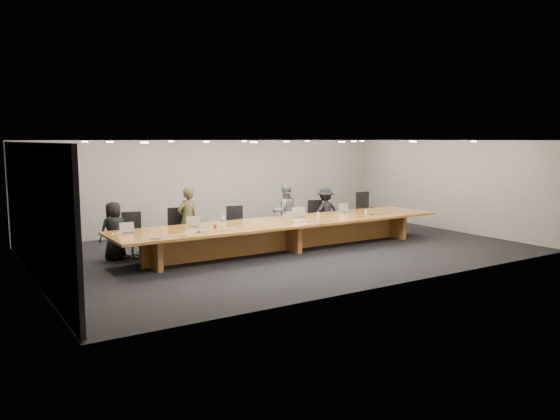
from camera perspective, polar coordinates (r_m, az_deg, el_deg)
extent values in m
plane|color=black|center=(14.10, 0.66, -4.17)|extent=(12.00, 12.00, 0.00)
cube|color=#BAB7AA|center=(17.36, -6.58, 2.63)|extent=(12.00, 0.02, 2.80)
cube|color=black|center=(11.77, -24.34, -0.36)|extent=(0.08, 7.84, 2.74)
cube|color=brown|center=(13.97, 0.66, -1.27)|extent=(9.00, 1.80, 0.06)
cube|color=brown|center=(14.04, 0.66, -2.79)|extent=(7.65, 0.15, 0.69)
cube|color=brown|center=(12.47, -13.37, -4.28)|extent=(0.12, 1.26, 0.69)
cube|color=brown|center=(14.04, 0.66, -2.79)|extent=(0.12, 1.26, 0.69)
cube|color=brown|center=(16.26, 11.35, -1.53)|extent=(0.12, 1.26, 0.69)
imported|color=black|center=(13.44, -16.96, -2.07)|extent=(0.73, 0.53, 1.38)
imported|color=#3A361F|center=(13.95, -9.63, -0.96)|extent=(0.69, 0.55, 1.65)
imported|color=slate|center=(15.36, 0.53, -0.18)|extent=(0.88, 0.75, 1.60)
imported|color=black|center=(16.18, 4.75, -0.16)|extent=(0.93, 0.55, 1.41)
cylinder|color=silver|center=(13.32, -5.95, -1.10)|extent=(0.09, 0.09, 0.23)
cylinder|color=maroon|center=(12.89, -6.79, -1.72)|extent=(0.08, 0.08, 0.09)
cone|color=silver|center=(14.84, 4.02, -0.47)|extent=(0.09, 0.09, 0.10)
cone|color=white|center=(15.67, 8.98, -0.14)|extent=(0.08, 0.08, 0.09)
cube|color=white|center=(12.60, -16.62, -2.37)|extent=(0.26, 0.23, 0.01)
cube|color=#53B02F|center=(12.58, -16.55, -2.29)|extent=(0.19, 0.13, 0.03)
cube|color=#A7A7AB|center=(11.76, -12.88, -2.88)|extent=(0.24, 0.21, 0.03)
cone|color=black|center=(12.39, -8.51, -2.26)|extent=(0.15, 0.15, 0.03)
cone|color=black|center=(13.72, 1.24, -1.25)|extent=(0.13, 0.13, 0.03)
cone|color=black|center=(15.34, 9.57, -0.43)|extent=(0.13, 0.13, 0.03)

